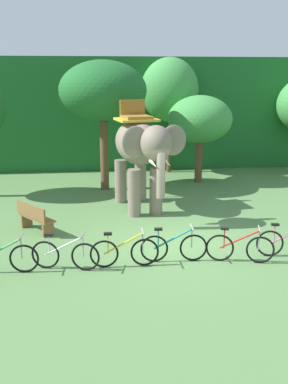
% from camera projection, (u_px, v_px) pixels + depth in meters
% --- Properties ---
extents(ground_plane, '(80.00, 80.00, 0.00)m').
position_uv_depth(ground_plane, '(177.00, 245.00, 12.40)').
color(ground_plane, '#567F47').
extents(foliage_hedge, '(36.00, 6.00, 5.50)m').
position_uv_depth(foliage_hedge, '(135.00, 111.00, 24.55)').
color(foliage_hedge, '#1E6028').
rests_on(foliage_hedge, ground).
extents(tree_far_left, '(3.49, 3.49, 5.22)m').
position_uv_depth(tree_far_left, '(103.00, 91.00, 17.61)').
color(tree_far_left, brown).
rests_on(tree_far_left, ground).
extents(tree_center_left, '(2.74, 2.74, 5.46)m').
position_uv_depth(tree_center_left, '(170.00, 90.00, 20.95)').
color(tree_center_left, brown).
rests_on(tree_center_left, ground).
extents(tree_right, '(2.79, 2.79, 3.80)m').
position_uv_depth(tree_right, '(200.00, 120.00, 19.20)').
color(tree_right, brown).
rests_on(tree_right, ground).
extents(elephant, '(2.36, 4.24, 3.78)m').
position_uv_depth(elephant, '(140.00, 148.00, 15.11)').
color(elephant, gray).
rests_on(elephant, ground).
extents(bike_green, '(1.71, 0.52, 0.92)m').
position_uv_depth(bike_green, '(3.00, 258.00, 10.55)').
color(bike_green, black).
rests_on(bike_green, ground).
extents(bike_white, '(1.67, 0.59, 0.92)m').
position_uv_depth(bike_white, '(65.00, 255.00, 10.74)').
color(bike_white, black).
rests_on(bike_white, ground).
extents(bike_yellow, '(1.71, 0.52, 0.92)m').
position_uv_depth(bike_yellow, '(124.00, 252.00, 10.90)').
color(bike_yellow, black).
rests_on(bike_yellow, ground).
extents(bike_teal, '(1.71, 0.52, 0.92)m').
position_uv_depth(bike_teal, '(174.00, 247.00, 11.22)').
color(bike_teal, black).
rests_on(bike_teal, ground).
extents(bike_red, '(1.67, 0.60, 0.92)m').
position_uv_depth(bike_red, '(240.00, 248.00, 11.18)').
color(bike_red, black).
rests_on(bike_red, ground).
extents(wooden_bench, '(1.26, 1.43, 0.89)m').
position_uv_depth(wooden_bench, '(35.00, 217.00, 13.33)').
color(wooden_bench, brown).
rests_on(wooden_bench, ground).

